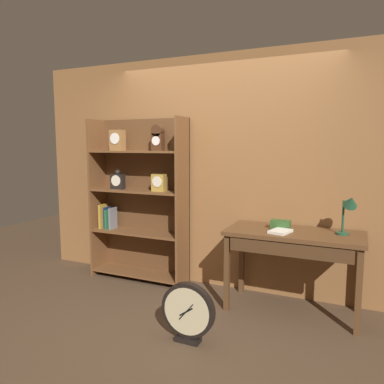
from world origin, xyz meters
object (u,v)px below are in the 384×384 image
object	(u,v)px
desk_lamp	(349,207)
round_clock_large	(188,312)
bookshelf	(138,199)
workbench	(293,242)
open_repair_manual	(280,231)
toolbox_small	(281,225)

from	to	relation	value
desk_lamp	round_clock_large	xyz separation A→B (m)	(-1.15, -0.96, -0.80)
bookshelf	round_clock_large	world-z (taller)	bookshelf
workbench	desk_lamp	xyz separation A→B (m)	(0.47, 0.05, 0.37)
workbench	round_clock_large	xyz separation A→B (m)	(-0.68, -0.92, -0.44)
bookshelf	workbench	xyz separation A→B (m)	(1.85, -0.19, -0.28)
open_repair_manual	desk_lamp	bearing A→B (deg)	27.30
workbench	toolbox_small	bearing A→B (deg)	151.63
bookshelf	desk_lamp	world-z (taller)	bookshelf
workbench	desk_lamp	world-z (taller)	desk_lamp
bookshelf	toolbox_small	bearing A→B (deg)	-3.91
desk_lamp	open_repair_manual	distance (m)	0.65
bookshelf	open_repair_manual	bearing A→B (deg)	-8.95
desk_lamp	round_clock_large	world-z (taller)	desk_lamp
round_clock_large	desk_lamp	bearing A→B (deg)	39.99
workbench	toolbox_small	size ratio (longest dim) A/B	6.72
bookshelf	desk_lamp	size ratio (longest dim) A/B	4.86
bookshelf	round_clock_large	bearing A→B (deg)	-43.49
desk_lamp	toolbox_small	world-z (taller)	desk_lamp
bookshelf	desk_lamp	bearing A→B (deg)	-3.57
toolbox_small	desk_lamp	bearing A→B (deg)	-2.65
open_repair_manual	round_clock_large	world-z (taller)	open_repair_manual
toolbox_small	workbench	bearing A→B (deg)	-28.37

